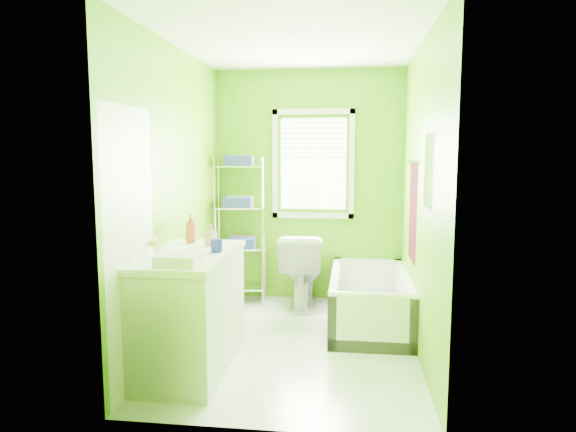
# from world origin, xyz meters

# --- Properties ---
(ground) EXTENTS (2.90, 2.90, 0.00)m
(ground) POSITION_xyz_m (0.00, 0.00, 0.00)
(ground) COLOR silver
(ground) RESTS_ON ground
(room_envelope) EXTENTS (2.14, 2.94, 2.62)m
(room_envelope) POSITION_xyz_m (0.00, 0.00, 1.55)
(room_envelope) COLOR #539A07
(room_envelope) RESTS_ON ground
(window) EXTENTS (0.92, 0.05, 1.22)m
(window) POSITION_xyz_m (0.05, 1.42, 1.61)
(window) COLOR white
(window) RESTS_ON ground
(door) EXTENTS (0.09, 0.80, 2.00)m
(door) POSITION_xyz_m (-1.04, -1.00, 1.00)
(door) COLOR white
(door) RESTS_ON ground
(right_wall_decor) EXTENTS (0.04, 1.48, 1.17)m
(right_wall_decor) POSITION_xyz_m (1.04, -0.02, 1.32)
(right_wall_decor) COLOR #3D070E
(right_wall_decor) RESTS_ON ground
(bathtub) EXTENTS (0.75, 1.62, 0.52)m
(bathtub) POSITION_xyz_m (0.67, 0.62, 0.17)
(bathtub) COLOR white
(bathtub) RESTS_ON ground
(toilet) EXTENTS (0.48, 0.81, 0.82)m
(toilet) POSITION_xyz_m (-0.04, 1.11, 0.41)
(toilet) COLOR white
(toilet) RESTS_ON ground
(vanity) EXTENTS (0.63, 1.22, 1.16)m
(vanity) POSITION_xyz_m (-0.75, -0.61, 0.49)
(vanity) COLOR silver
(vanity) RESTS_ON ground
(wire_shelf_unit) EXTENTS (0.59, 0.48, 1.65)m
(wire_shelf_unit) POSITION_xyz_m (-0.74, 1.27, 1.01)
(wire_shelf_unit) COLOR silver
(wire_shelf_unit) RESTS_ON ground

